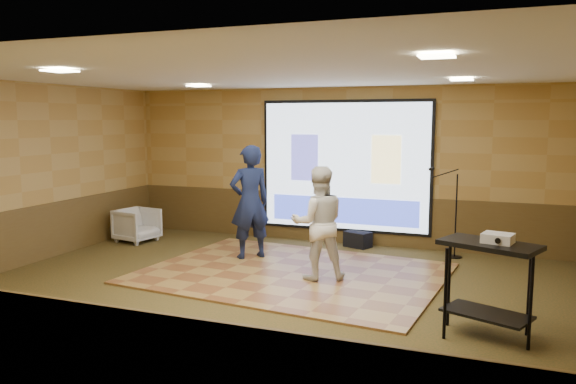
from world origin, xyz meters
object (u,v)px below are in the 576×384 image
at_px(player_left, 250,202).
at_px(duffel_bag, 358,239).
at_px(mic_stand, 452,229).
at_px(player_right, 318,223).
at_px(projector_screen, 344,168).
at_px(dance_floor, 292,273).
at_px(av_table, 489,269).
at_px(banquet_chair, 137,225).
at_px(projector, 498,238).

height_order(player_left, duffel_bag, player_left).
bearing_deg(player_left, mic_stand, 158.42).
relative_size(player_right, mic_stand, 1.07).
relative_size(projector_screen, player_right, 1.97).
relative_size(projector_screen, dance_floor, 0.74).
xyz_separation_m(player_left, mic_stand, (3.22, 1.39, -0.50)).
relative_size(av_table, duffel_bag, 2.28).
bearing_deg(banquet_chair, player_left, -89.76).
bearing_deg(projector, dance_floor, 165.16).
bearing_deg(dance_floor, projector, -28.35).
relative_size(projector_screen, av_table, 3.11).
xyz_separation_m(projector, mic_stand, (-0.75, 3.61, -0.63)).
xyz_separation_m(projector, duffel_bag, (-2.47, 3.80, -0.97)).
xyz_separation_m(projector_screen, mic_stand, (2.05, -0.40, -0.98)).
height_order(player_left, banquet_chair, player_left).
bearing_deg(duffel_bag, player_left, -133.75).
bearing_deg(av_table, projector_screen, 124.12).
distance_m(dance_floor, av_table, 3.39).
distance_m(projector, banquet_chair, 7.22).
relative_size(mic_stand, banquet_chair, 2.20).
bearing_deg(player_left, banquet_chair, -55.36).
distance_m(av_table, duffel_bag, 4.53).
bearing_deg(projector, av_table, -161.35).
height_order(banquet_chair, duffel_bag, banquet_chair).
bearing_deg(mic_stand, projector_screen, 153.95).
distance_m(av_table, banquet_chair, 7.12).
bearing_deg(mic_stand, player_left, -171.69).
xyz_separation_m(dance_floor, mic_stand, (2.21, 2.01, 0.48)).
height_order(player_left, av_table, player_left).
bearing_deg(duffel_bag, banquet_chair, -165.50).
height_order(dance_floor, player_left, player_left).
bearing_deg(duffel_bag, av_table, -57.88).
bearing_deg(banquet_chair, av_table, -101.86).
distance_m(player_left, mic_stand, 3.54).
relative_size(projector_screen, duffel_bag, 7.10).
bearing_deg(player_right, mic_stand, -154.68).
xyz_separation_m(player_left, projector, (3.97, -2.22, 0.12)).
distance_m(player_left, banquet_chair, 2.80).
xyz_separation_m(dance_floor, projector, (2.97, -1.60, 1.10)).
bearing_deg(projector_screen, duffel_bag, -32.73).
xyz_separation_m(player_left, banquet_chair, (-2.67, 0.49, -0.67)).
xyz_separation_m(player_right, duffel_bag, (0.02, 2.38, -0.73)).
xyz_separation_m(av_table, projector, (0.08, 0.01, 0.35)).
distance_m(player_right, banquet_chair, 4.39).
distance_m(dance_floor, player_left, 1.54).
height_order(projector_screen, banquet_chair, projector_screen).
relative_size(av_table, mic_stand, 0.68).
height_order(projector_screen, projector, projector_screen).
bearing_deg(banquet_chair, dance_floor, -96.20).
height_order(player_right, mic_stand, player_right).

